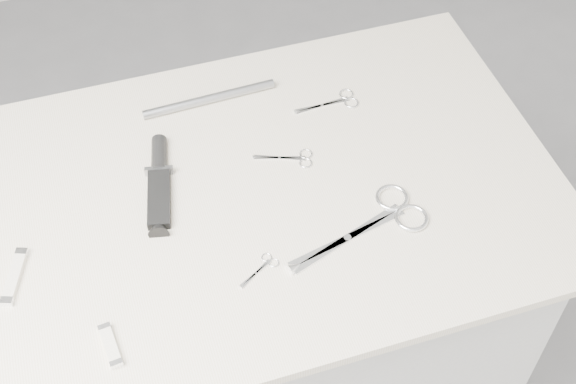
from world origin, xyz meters
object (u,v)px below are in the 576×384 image
object	(u,v)px
sheathed_knife	(159,178)
tiny_scissors	(262,267)
embroidery_scissors_a	(337,102)
plinth	(275,324)
embroidery_scissors_b	(293,158)
large_shears	(383,218)
metal_rail	(209,99)
pocket_knife_a	(14,276)
pocket_knife_b	(111,346)

from	to	relation	value
sheathed_knife	tiny_scissors	bearing A→B (deg)	-140.53
embroidery_scissors_a	plinth	bearing A→B (deg)	-139.82
embroidery_scissors_b	tiny_scissors	size ratio (longest dim) A/B	1.43
embroidery_scissors_a	sheathed_knife	distance (m)	0.38
tiny_scissors	sheathed_knife	distance (m)	0.26
large_shears	metal_rail	bearing A→B (deg)	103.96
embroidery_scissors_b	large_shears	bearing A→B (deg)	-40.71
pocket_knife_a	pocket_knife_b	bearing A→B (deg)	-123.68
embroidery_scissors_a	tiny_scissors	distance (m)	0.40
tiny_scissors	pocket_knife_b	size ratio (longest dim) A/B	0.98
plinth	metal_rail	xyz separation A→B (m)	(-0.05, 0.24, 0.48)
metal_rail	embroidery_scissors_a	bearing A→B (deg)	-17.69
embroidery_scissors_a	sheathed_knife	xyz separation A→B (m)	(-0.36, -0.09, 0.01)
embroidery_scissors_a	sheathed_knife	size ratio (longest dim) A/B	0.61
plinth	pocket_knife_b	size ratio (longest dim) A/B	11.88
embroidery_scissors_a	pocket_knife_b	world-z (taller)	pocket_knife_b
sheathed_knife	pocket_knife_a	xyz separation A→B (m)	(-0.26, -0.13, -0.00)
plinth	embroidery_scissors_b	world-z (taller)	embroidery_scissors_b
embroidery_scissors_b	metal_rail	size ratio (longest dim) A/B	0.41
metal_rail	plinth	bearing A→B (deg)	-77.87
embroidery_scissors_b	pocket_knife_a	distance (m)	0.51
plinth	pocket_knife_b	distance (m)	0.62
large_shears	plinth	bearing A→B (deg)	125.56
plinth	embroidery_scissors_a	size ratio (longest dim) A/B	7.25
embroidery_scissors_a	sheathed_knife	world-z (taller)	sheathed_knife
large_shears	metal_rail	xyz separation A→B (m)	(-0.21, 0.36, 0.01)
pocket_knife_a	metal_rail	bearing A→B (deg)	-33.05
tiny_scissors	metal_rail	distance (m)	0.40
pocket_knife_b	large_shears	bearing A→B (deg)	-83.96
embroidery_scissors_b	sheathed_knife	bearing A→B (deg)	-165.34
embroidery_scissors_b	pocket_knife_b	distance (m)	0.47
embroidery_scissors_b	tiny_scissors	distance (m)	0.24
large_shears	embroidery_scissors_b	xyz separation A→B (m)	(-0.10, 0.18, -0.00)
sheathed_knife	metal_rail	distance (m)	0.21
large_shears	tiny_scissors	xyz separation A→B (m)	(-0.22, -0.03, -0.00)
embroidery_scissors_a	tiny_scissors	size ratio (longest dim) A/B	1.67
plinth	tiny_scissors	world-z (taller)	tiny_scissors
embroidery_scissors_b	tiny_scissors	bearing A→B (deg)	-100.25
large_shears	sheathed_knife	size ratio (longest dim) A/B	1.27
embroidery_scissors_a	metal_rail	xyz separation A→B (m)	(-0.23, 0.07, 0.01)
pocket_knife_a	metal_rail	world-z (taller)	metal_rail
sheathed_knife	metal_rail	size ratio (longest dim) A/B	0.79
plinth	large_shears	size ratio (longest dim) A/B	3.50
tiny_scissors	pocket_knife_b	distance (m)	0.26
large_shears	sheathed_knife	world-z (taller)	sheathed_knife
plinth	pocket_knife_a	distance (m)	0.65
pocket_knife_a	pocket_knife_b	world-z (taller)	pocket_knife_a
tiny_scissors	pocket_knife_a	distance (m)	0.39
plinth	sheathed_knife	bearing A→B (deg)	158.52
pocket_knife_b	pocket_knife_a	bearing A→B (deg)	30.50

